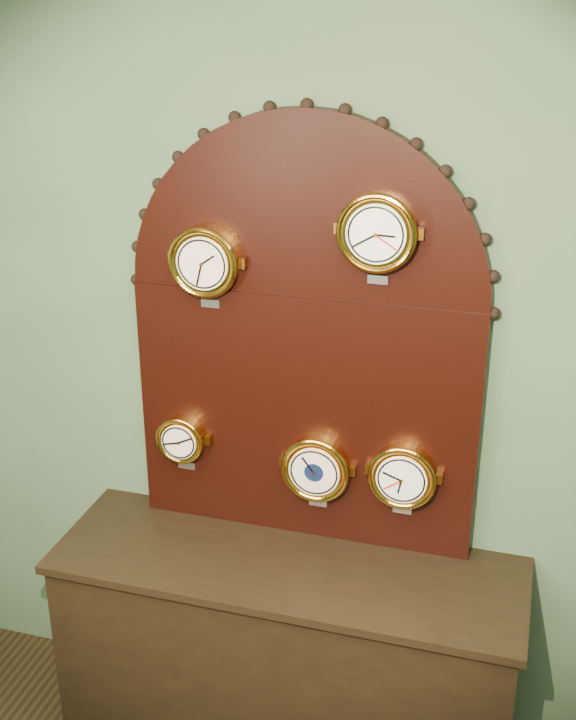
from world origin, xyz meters
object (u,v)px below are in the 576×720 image
(roman_clock, at_px, (205,262))
(barometer, at_px, (316,468))
(arabic_clock, at_px, (378,232))
(shop_counter, at_px, (286,661))
(display_board, at_px, (305,325))
(hygrometer, at_px, (182,439))
(tide_clock, at_px, (403,476))

(roman_clock, height_order, barometer, roman_clock)
(arabic_clock, bearing_deg, shop_counter, -148.01)
(shop_counter, bearing_deg, display_board, 90.00)
(shop_counter, xyz_separation_m, arabic_clock, (0.24, 0.15, 1.58))
(arabic_clock, distance_m, barometer, 0.87)
(display_board, relative_size, hygrometer, 6.64)
(barometer, height_order, tide_clock, tide_clock)
(arabic_clock, bearing_deg, display_board, 164.65)
(display_board, xyz_separation_m, tide_clock, (0.36, -0.07, -0.48))
(shop_counter, relative_size, barometer, 5.45)
(display_board, bearing_deg, shop_counter, -90.00)
(roman_clock, height_order, arabic_clock, arabic_clock)
(arabic_clock, relative_size, hygrometer, 1.30)
(tide_clock, bearing_deg, arabic_clock, -179.80)
(display_board, relative_size, barometer, 5.21)
(shop_counter, bearing_deg, tide_clock, 22.86)
(arabic_clock, relative_size, tide_clock, 1.06)
(display_board, bearing_deg, arabic_clock, -15.35)
(shop_counter, height_order, hygrometer, hygrometer)
(arabic_clock, relative_size, barometer, 1.02)
(arabic_clock, xyz_separation_m, tide_clock, (0.12, 0.00, -0.83))
(display_board, bearing_deg, tide_clock, -10.41)
(roman_clock, bearing_deg, tide_clock, 0.01)
(shop_counter, distance_m, tide_clock, 0.84)
(shop_counter, distance_m, display_board, 1.25)
(roman_clock, distance_m, hygrometer, 0.68)
(tide_clock, bearing_deg, roman_clock, -179.99)
(shop_counter, xyz_separation_m, roman_clock, (-0.32, 0.15, 1.44))
(hygrometer, distance_m, tide_clock, 0.80)
(roman_clock, xyz_separation_m, barometer, (0.38, -0.00, -0.71))
(shop_counter, relative_size, display_board, 1.05)
(tide_clock, bearing_deg, barometer, -179.93)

